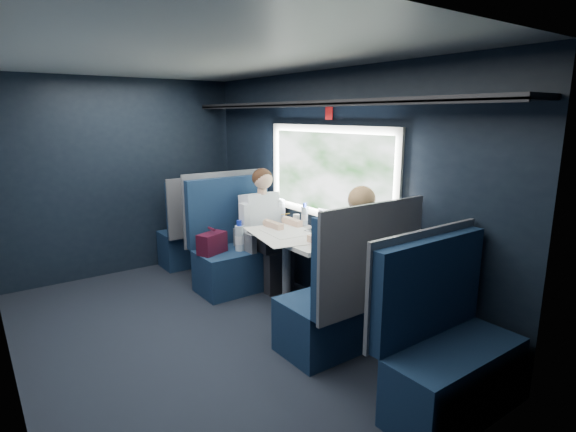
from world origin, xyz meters
TOP-DOWN VIEW (x-y plane):
  - ground at (0.00, 0.00)m, footprint 2.80×4.20m
  - room_shell at (0.02, 0.00)m, footprint 3.00×4.40m
  - table at (1.03, 0.00)m, footprint 0.62×1.00m
  - seat_bay_near at (0.84, 0.87)m, footprint 1.04×0.62m
  - seat_bay_far at (0.85, -0.87)m, footprint 1.04×0.62m
  - seat_row_front at (0.85, 1.80)m, footprint 1.04×0.51m
  - seat_row_back at (0.85, -1.80)m, footprint 1.04×0.51m
  - man at (1.10, 0.70)m, footprint 0.53×0.56m
  - woman at (1.10, -0.71)m, footprint 0.53×0.56m
  - papers at (0.94, 0.11)m, footprint 0.72×0.92m
  - laptop at (1.34, -0.03)m, footprint 0.26×0.32m
  - bottle_small at (1.33, 0.30)m, footprint 0.07×0.07m
  - cup at (1.33, 0.44)m, footprint 0.07×0.07m

SIDE VIEW (x-z plane):
  - ground at x=0.00m, z-range -0.01..0.00m
  - seat_row_front at x=0.85m, z-range -0.17..0.99m
  - seat_row_back at x=0.85m, z-range -0.17..0.99m
  - seat_bay_far at x=0.85m, z-range -0.22..1.04m
  - seat_bay_near at x=0.84m, z-range -0.21..1.05m
  - table at x=1.03m, z-range 0.29..1.03m
  - man at x=1.10m, z-range 0.06..1.38m
  - woman at x=1.10m, z-range 0.07..1.39m
  - papers at x=0.94m, z-range 0.74..0.75m
  - cup at x=1.33m, z-range 0.74..0.83m
  - laptop at x=1.34m, z-range 0.69..0.91m
  - bottle_small at x=1.33m, z-range 0.73..0.96m
  - room_shell at x=0.02m, z-range 0.28..2.68m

